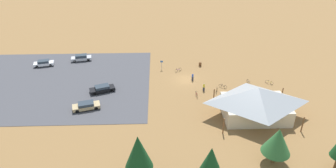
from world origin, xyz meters
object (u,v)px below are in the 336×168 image
at_px(lot_sign, 162,64).
at_px(bike_pavilion, 256,101).
at_px(pine_center, 278,141).
at_px(visitor_crossing_yard, 193,77).
at_px(pine_far_east, 138,152).
at_px(bicycle_purple_edge_north, 178,70).
at_px(car_white_aisle_side, 44,63).
at_px(pine_mideast, 211,162).
at_px(car_silver_end_stall, 81,58).
at_px(car_black_front_row, 102,89).
at_px(bicycle_red_trailside, 197,95).
at_px(bicycle_orange_yard_right, 217,91).
at_px(car_tan_far_end, 86,106).
at_px(bicycle_silver_by_bin, 248,82).
at_px(trash_bin, 200,64).
at_px(bicycle_green_yard_front, 244,87).
at_px(bicycle_black_near_sign, 223,86).
at_px(bicycle_yellow_back_row, 269,82).
at_px(visitor_by_pavilion, 204,87).

bearing_deg(lot_sign, bike_pavilion, 130.13).
bearing_deg(pine_center, visitor_crossing_yard, -70.27).
height_order(pine_far_east, bicycle_purple_edge_north, pine_far_east).
distance_m(lot_sign, pine_far_east, 32.87).
bearing_deg(car_white_aisle_side, pine_mideast, 131.31).
relative_size(car_silver_end_stall, car_black_front_row, 0.95).
distance_m(bicycle_red_trailside, bicycle_orange_yard_right, 4.27).
bearing_deg(pine_far_east, car_tan_far_end, -59.50).
relative_size(bicycle_silver_by_bin, visitor_crossing_yard, 1.00).
relative_size(trash_bin, pine_far_east, 0.12).
bearing_deg(car_silver_end_stall, pine_far_east, 112.18).
bearing_deg(bike_pavilion, pine_far_east, 37.44).
xyz_separation_m(pine_center, car_white_aisle_side, (41.32, -31.98, -3.08)).
xyz_separation_m(pine_mideast, car_tan_far_end, (18.75, -18.29, -3.66)).
height_order(bike_pavilion, bicycle_silver_by_bin, bike_pavilion).
bearing_deg(bicycle_orange_yard_right, pine_mideast, 77.72).
relative_size(pine_center, bicycle_green_yard_front, 3.16).
xyz_separation_m(car_silver_end_stall, visitor_crossing_yard, (-24.87, 10.53, 0.12)).
bearing_deg(bicycle_red_trailside, bicycle_purple_edge_north, -75.13).
relative_size(bicycle_black_near_sign, car_black_front_row, 0.28).
height_order(car_black_front_row, car_tan_far_end, car_black_front_row).
bearing_deg(bicycle_yellow_back_row, bike_pavilion, 60.61).
xyz_separation_m(pine_mideast, car_white_aisle_side, (31.77, -36.15, -3.65)).
relative_size(bicycle_purple_edge_north, bicycle_silver_by_bin, 0.85).
relative_size(bicycle_red_trailside, bicycle_purple_edge_north, 1.21).
relative_size(car_tan_far_end, visitor_by_pavilion, 3.02).
height_order(lot_sign, bicycle_orange_yard_right, lot_sign).
height_order(pine_center, bicycle_yellow_back_row, pine_center).
distance_m(car_tan_far_end, visitor_crossing_yard, 22.03).
xyz_separation_m(lot_sign, bicycle_black_near_sign, (-11.90, 8.58, -1.06)).
bearing_deg(car_white_aisle_side, visitor_crossing_yard, 166.30).
xyz_separation_m(bike_pavilion, bicycle_silver_by_bin, (-2.01, -11.27, -2.69)).
height_order(bike_pavilion, pine_center, pine_center).
bearing_deg(bicycle_silver_by_bin, bicycle_orange_yard_right, 24.73).
xyz_separation_m(lot_sign, car_tan_far_end, (13.42, 15.18, -0.72)).
xyz_separation_m(bike_pavilion, bicycle_green_yard_front, (-0.67, -9.17, -2.65)).
bearing_deg(bicycle_orange_yard_right, bicycle_silver_by_bin, -155.27).
height_order(bicycle_orange_yard_right, bicycle_silver_by_bin, bicycle_orange_yard_right).
relative_size(bicycle_orange_yard_right, bicycle_green_yard_front, 0.93).
relative_size(pine_mideast, bicycle_black_near_sign, 4.64).
relative_size(pine_center, bicycle_silver_by_bin, 3.44).
distance_m(pine_center, bicycle_black_near_sign, 21.22).
relative_size(bicycle_purple_edge_north, car_black_front_row, 0.28).
relative_size(pine_far_east, car_black_front_row, 1.51).
relative_size(bike_pavilion, bicycle_red_trailside, 7.38).
height_order(bicycle_orange_yard_right, car_white_aisle_side, car_white_aisle_side).
height_order(bicycle_purple_edge_north, car_silver_end_stall, car_silver_end_stall).
bearing_deg(pine_far_east, visitor_crossing_yard, -109.24).
height_order(bike_pavilion, car_white_aisle_side, bike_pavilion).
xyz_separation_m(trash_bin, pine_far_east, (11.90, 33.84, 4.80)).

